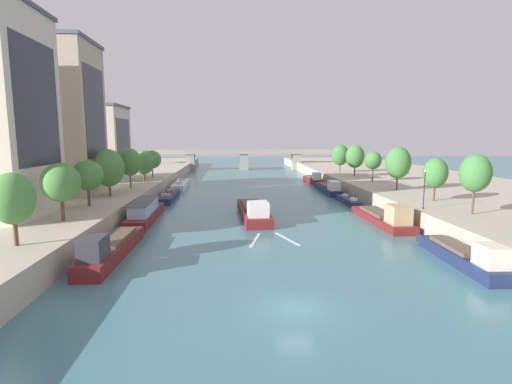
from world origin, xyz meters
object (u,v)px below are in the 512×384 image
at_px(moored_boat_left_end, 145,212).
at_px(moored_boat_left_second, 111,248).
at_px(tree_left_by_lamp, 13,199).
at_px(bridge_far, 244,157).
at_px(tree_right_end_of_row, 373,160).
at_px(tree_left_third, 88,175).
at_px(barge_midriver, 254,211).
at_px(moored_boat_left_downstream, 169,196).
at_px(tree_right_distant, 435,173).
at_px(moored_boat_right_near, 313,179).
at_px(tree_left_midway, 61,183).
at_px(tree_right_by_lamp, 355,156).
at_px(tree_right_nearest, 475,173).
at_px(moored_boat_right_gap_after, 384,217).
at_px(tree_right_midway, 398,163).
at_px(tree_left_end_of_row, 130,162).
at_px(moored_boat_left_near, 181,184).
at_px(moored_boat_right_lone, 348,201).
at_px(tree_left_second, 144,162).
at_px(lamppost_right_bank, 424,188).
at_px(moored_boat_right_far, 464,255).
at_px(tree_right_third, 340,155).
at_px(tree_left_nearest, 152,160).
at_px(moored_boat_right_midway, 329,188).
at_px(tree_left_past_mid, 109,168).

bearing_deg(moored_boat_left_end, moored_boat_left_second, -88.53).
relative_size(tree_left_by_lamp, bridge_far, 0.10).
bearing_deg(bridge_far, tree_right_end_of_row, -67.58).
bearing_deg(tree_left_third, barge_midriver, 9.72).
xyz_separation_m(moored_boat_left_downstream, tree_right_distant, (39.64, -19.53, 5.83)).
relative_size(moored_boat_left_end, bridge_far, 0.26).
distance_m(moored_boat_right_near, tree_left_midway, 65.85).
bearing_deg(moored_boat_left_end, tree_left_by_lamp, -105.44).
bearing_deg(tree_right_by_lamp, tree_right_nearest, -90.03).
distance_m(moored_boat_right_near, tree_right_nearest, 53.63).
xyz_separation_m(moored_boat_right_gap_after, tree_right_midway, (7.52, 13.74, 6.19)).
bearing_deg(tree_right_midway, tree_left_end_of_row, 173.63).
height_order(moored_boat_left_near, tree_right_by_lamp, tree_right_by_lamp).
relative_size(moored_boat_right_gap_after, tree_left_third, 2.62).
distance_m(moored_boat_left_downstream, tree_left_end_of_row, 9.46).
bearing_deg(moored_boat_right_near, tree_left_third, -130.80).
bearing_deg(tree_right_nearest, moored_boat_right_lone, 109.03).
distance_m(moored_boat_right_lone, tree_left_second, 39.68).
bearing_deg(barge_midriver, lamppost_right_bank, -21.92).
bearing_deg(moored_boat_left_second, tree_left_midway, 140.84).
bearing_deg(tree_right_midway, tree_left_by_lamp, -145.87).
bearing_deg(tree_right_midway, tree_right_distant, -86.82).
height_order(tree_left_midway, tree_right_by_lamp, tree_right_by_lamp).
distance_m(moored_boat_right_far, tree_right_by_lamp, 54.03).
height_order(moored_boat_left_near, moored_boat_right_far, moored_boat_right_far).
bearing_deg(tree_left_second, moored_boat_left_end, -77.60).
relative_size(moored_boat_right_far, tree_right_third, 1.90).
distance_m(moored_boat_left_second, moored_boat_right_gap_after, 33.81).
xyz_separation_m(moored_boat_left_end, tree_right_third, (38.84, 42.30, 5.65)).
xyz_separation_m(moored_boat_left_near, tree_right_end_of_row, (39.63, -12.66, 6.07)).
bearing_deg(tree_left_second, bridge_far, 69.15).
xyz_separation_m(moored_boat_left_second, tree_right_by_lamp, (39.05, 49.28, 6.00)).
height_order(moored_boat_right_far, tree_left_end_of_row, tree_left_end_of_row).
relative_size(moored_boat_right_far, tree_left_end_of_row, 1.89).
relative_size(tree_left_midway, tree_right_midway, 0.85).
xyz_separation_m(tree_left_end_of_row, tree_right_distant, (45.47, -15.88, -0.66)).
bearing_deg(moored_boat_right_near, tree_left_nearest, -166.68).
xyz_separation_m(barge_midriver, moored_boat_right_far, (17.64, -21.73, -0.08)).
bearing_deg(moored_boat_right_gap_after, tree_right_third, 81.37).
height_order(moored_boat_right_far, tree_right_by_lamp, tree_right_by_lamp).
distance_m(tree_right_distant, tree_right_third, 43.50).
bearing_deg(tree_right_end_of_row, tree_right_nearest, -90.83).
height_order(moored_boat_right_gap_after, moored_boat_right_midway, moored_boat_right_gap_after).
bearing_deg(tree_right_distant, tree_right_third, 91.43).
height_order(tree_left_end_of_row, tree_right_by_lamp, tree_right_by_lamp).
xyz_separation_m(moored_boat_left_downstream, tree_right_end_of_row, (39.65, 4.39, 6.12)).
height_order(tree_right_distant, tree_right_by_lamp, tree_right_by_lamp).
height_order(barge_midriver, moored_boat_right_midway, barge_midriver).
distance_m(tree_left_third, tree_left_past_mid, 8.56).
bearing_deg(barge_midriver, moored_boat_left_end, -175.62).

